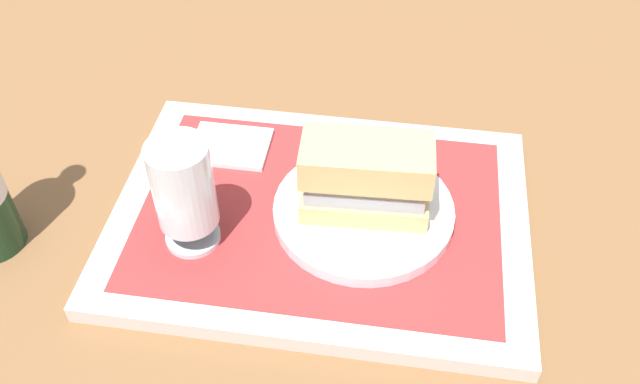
{
  "coord_description": "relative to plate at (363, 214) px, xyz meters",
  "views": [
    {
      "loc": [
        -0.07,
        0.49,
        0.56
      ],
      "look_at": [
        0.0,
        0.0,
        0.05
      ],
      "focal_mm": 38.57,
      "sensor_mm": 36.0,
      "label": 1
    }
  ],
  "objects": [
    {
      "name": "tray",
      "position": [
        0.05,
        -0.0,
        -0.02
      ],
      "size": [
        0.44,
        0.32,
        0.02
      ],
      "primitive_type": "cube",
      "color": "silver",
      "rests_on": "ground_plane"
    },
    {
      "name": "beer_glass",
      "position": [
        0.17,
        0.05,
        0.06
      ],
      "size": [
        0.06,
        0.06,
        0.12
      ],
      "color": "silver",
      "rests_on": "placemat"
    },
    {
      "name": "plate",
      "position": [
        0.0,
        0.0,
        0.0
      ],
      "size": [
        0.19,
        0.19,
        0.01
      ],
      "primitive_type": "cylinder",
      "color": "white",
      "rests_on": "placemat"
    },
    {
      "name": "napkin_folded",
      "position": [
        0.16,
        -0.09,
        -0.0
      ],
      "size": [
        0.09,
        0.07,
        0.01
      ],
      "primitive_type": "cube",
      "color": "white",
      "rests_on": "placemat"
    },
    {
      "name": "ground_plane",
      "position": [
        0.05,
        -0.0,
        -0.03
      ],
      "size": [
        3.0,
        3.0,
        0.0
      ],
      "primitive_type": "plane",
      "color": "brown"
    },
    {
      "name": "sandwich",
      "position": [
        0.0,
        0.0,
        0.05
      ],
      "size": [
        0.14,
        0.07,
        0.08
      ],
      "rotation": [
        0.0,
        0.0,
        0.05
      ],
      "color": "tan",
      "rests_on": "plate"
    },
    {
      "name": "placemat",
      "position": [
        0.05,
        -0.0,
        -0.01
      ],
      "size": [
        0.38,
        0.27,
        0.0
      ],
      "primitive_type": "cube",
      "color": "#9E2D2D",
      "rests_on": "tray"
    }
  ]
}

